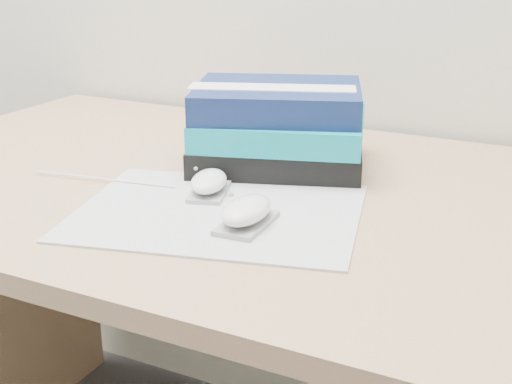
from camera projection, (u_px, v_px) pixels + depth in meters
The scene contains 7 objects.
desk at pixel (331, 316), 1.19m from camera, with size 1.60×0.80×0.73m.
mousepad at pixel (218, 212), 0.99m from camera, with size 0.39×0.30×0.00m, color #9D9DA5.
mouse_rear at pixel (209, 183), 1.05m from camera, with size 0.08×0.10×0.04m.
mouse_front at pixel (246, 212), 0.94m from camera, with size 0.06×0.10×0.04m.
usb_cable at pixel (104, 179), 1.12m from camera, with size 0.00×0.00×0.24m, color white.
book_stack at pixel (279, 127), 1.17m from camera, with size 0.33×0.30×0.14m.
pouch at pixel (251, 120), 1.23m from camera, with size 0.15×0.12×0.13m.
Camera 1 is at (0.36, 0.65, 1.10)m, focal length 50.00 mm.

